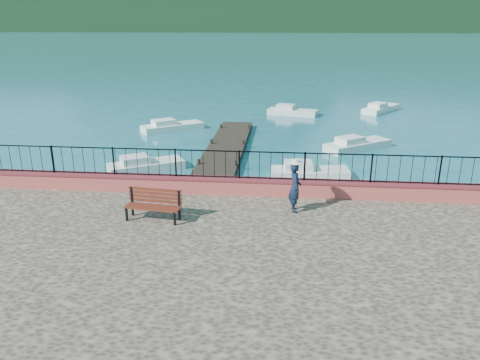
% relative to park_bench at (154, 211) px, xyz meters
% --- Properties ---
extents(ground, '(2000.00, 2000.00, 0.00)m').
position_rel_park_bench_xyz_m(ground, '(2.65, -1.26, -1.48)').
color(ground, '#19596B').
rests_on(ground, ground).
extents(parapet, '(28.00, 0.46, 0.58)m').
position_rel_park_bench_xyz_m(parapet, '(2.65, 2.44, 0.01)').
color(parapet, '#A63C41').
rests_on(parapet, promenade).
extents(railing, '(27.00, 0.05, 0.95)m').
position_rel_park_bench_xyz_m(railing, '(2.65, 2.44, 0.77)').
color(railing, black).
rests_on(railing, parapet).
extents(dock, '(2.00, 16.00, 0.30)m').
position_rel_park_bench_xyz_m(dock, '(0.65, 10.74, -1.33)').
color(dock, '#2D231C').
rests_on(dock, ground).
extents(far_forest, '(900.00, 60.00, 18.00)m').
position_rel_park_bench_xyz_m(far_forest, '(2.65, 298.74, 7.52)').
color(far_forest, black).
rests_on(far_forest, ground).
extents(park_bench, '(1.73, 0.75, 0.93)m').
position_rel_park_bench_xyz_m(park_bench, '(0.00, 0.00, 0.00)').
color(park_bench, black).
rests_on(park_bench, promenade).
extents(person, '(0.46, 0.63, 1.58)m').
position_rel_park_bench_xyz_m(person, '(4.22, 1.09, 0.51)').
color(person, black).
rests_on(person, promenade).
extents(hat, '(0.44, 0.44, 0.12)m').
position_rel_park_bench_xyz_m(hat, '(4.22, 1.09, 1.36)').
color(hat, white).
rests_on(hat, person).
extents(boat_0, '(3.73, 2.93, 0.80)m').
position_rel_park_bench_xyz_m(boat_0, '(-2.77, 8.42, -1.08)').
color(boat_0, silver).
rests_on(boat_0, ground).
extents(boat_1, '(3.66, 1.57, 0.80)m').
position_rel_park_bench_xyz_m(boat_1, '(5.07, 8.03, -1.08)').
color(boat_1, silver).
rests_on(boat_1, ground).
extents(boat_2, '(4.04, 3.44, 0.80)m').
position_rel_park_bench_xyz_m(boat_2, '(7.99, 13.45, -1.08)').
color(boat_2, silver).
rests_on(boat_2, ground).
extents(boat_3, '(4.05, 3.38, 0.80)m').
position_rel_park_bench_xyz_m(boat_3, '(-3.51, 17.09, -1.08)').
color(boat_3, white).
rests_on(boat_3, ground).
extents(boat_4, '(3.94, 2.20, 0.80)m').
position_rel_park_bench_xyz_m(boat_4, '(4.43, 23.21, -1.08)').
color(boat_4, silver).
rests_on(boat_4, ground).
extents(boat_5, '(3.52, 4.14, 0.80)m').
position_rel_park_bench_xyz_m(boat_5, '(11.46, 25.25, -1.08)').
color(boat_5, white).
rests_on(boat_5, ground).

